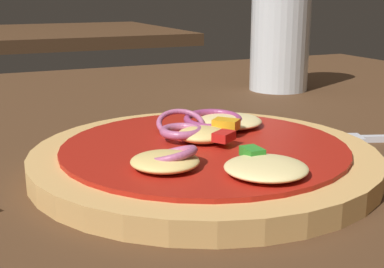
{
  "coord_description": "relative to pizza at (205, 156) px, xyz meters",
  "views": [
    {
      "loc": [
        -0.11,
        -0.35,
        0.15
      ],
      "look_at": [
        0.04,
        -0.02,
        0.05
      ],
      "focal_mm": 50.0,
      "sensor_mm": 36.0,
      "label": 1
    }
  ],
  "objects": [
    {
      "name": "beer_glass",
      "position": [
        0.21,
        0.24,
        0.06
      ],
      "size": [
        0.07,
        0.07,
        0.15
      ],
      "color": "silver",
      "rests_on": "dining_table"
    },
    {
      "name": "pizza",
      "position": [
        0.0,
        0.0,
        0.0
      ],
      "size": [
        0.23,
        0.23,
        0.03
      ],
      "color": "tan",
      "rests_on": "dining_table"
    },
    {
      "name": "background_table",
      "position": [
        0.12,
        1.4,
        -0.03
      ],
      "size": [
        0.79,
        0.66,
        0.03
      ],
      "color": "#4C301C",
      "rests_on": "ground"
    },
    {
      "name": "dining_table",
      "position": [
        -0.04,
        0.04,
        -0.03
      ],
      "size": [
        1.15,
        0.95,
        0.03
      ],
      "color": "#4C301C",
      "rests_on": "ground"
    }
  ]
}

